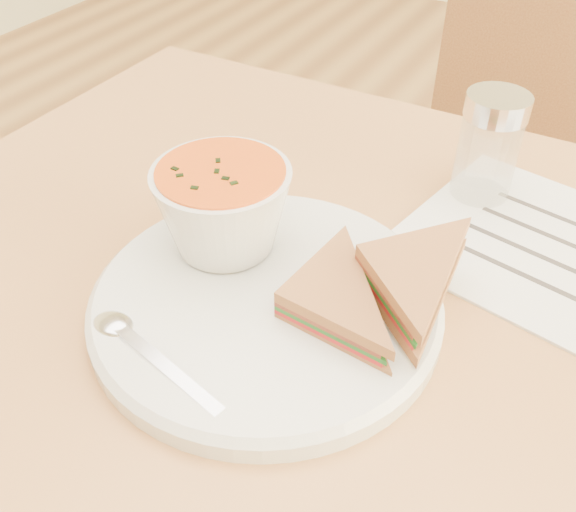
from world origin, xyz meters
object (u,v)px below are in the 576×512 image
Objects in this scene: dining_table at (352,508)px; chair_far at (496,235)px; soup_bowl at (224,212)px; plate at (266,304)px; condiment_shaker at (488,147)px.

chair_far is at bearing 88.87° from dining_table.
soup_bowl is (-0.14, -0.03, 0.43)m from dining_table.
plate is (-0.08, -0.66, 0.34)m from chair_far.
chair_far is 0.75m from plate.
plate is at bearing -112.06° from condiment_shaker.
dining_table is at bearing 14.26° from soup_bowl.
soup_bowl is at bearing 72.46° from chair_far.
condiment_shaker reaches higher than chair_far.
dining_table is 0.45m from soup_bowl.
soup_bowl is at bearing -127.08° from condiment_shaker.
plate is 2.61× the size of condiment_shaker.
plate is 2.46× the size of soup_bowl.
chair_far is 7.36× the size of condiment_shaker.
chair_far is 2.83× the size of plate.
dining_table is 8.36× the size of soup_bowl.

